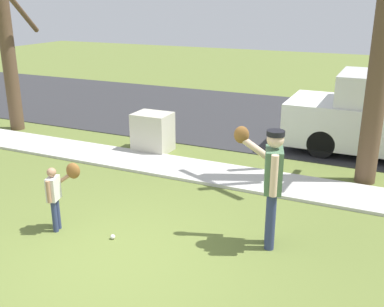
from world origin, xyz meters
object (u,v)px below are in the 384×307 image
Objects in this scene: utility_cabinet at (153,132)px; street_tree_far at (6,36)px; person_adult at (270,176)px; baseball at (113,237)px; person_child at (59,188)px.

street_tree_far is (-4.44, 0.08, 2.10)m from utility_cabinet.
baseball is at bearing 4.12° from person_adult.
street_tree_far reaches higher than person_adult.
person_child reaches higher than utility_cabinet.
person_child is 1.18× the size of utility_cabinet.
utility_cabinet is 4.92m from street_tree_far.
street_tree_far reaches higher than utility_cabinet.
street_tree_far is (-5.97, 4.07, 2.53)m from baseball.
baseball is (0.91, 0.07, -0.67)m from person_child.
baseball is 0.02× the size of street_tree_far.
person_child is at bearing -0.38° from person_adult.
utility_cabinet is (-1.53, 4.00, 0.43)m from baseball.
person_adult is at bearing -40.49° from utility_cabinet.
person_adult reaches higher than baseball.
baseball is (-2.19, -0.82, -1.08)m from person_adult.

